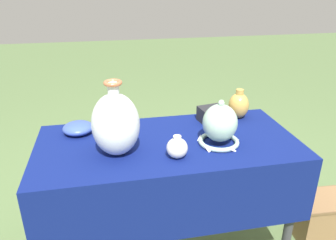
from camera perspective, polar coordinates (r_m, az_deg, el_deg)
The scene contains 8 objects.
display_table at distance 1.61m, azimuth 0.16°, elevation -6.68°, with size 1.26×0.61×0.72m.
vase_tall_bulbous at distance 1.44m, azimuth -9.10°, elevation -0.66°, with size 0.21×0.21×0.34m.
vase_dome_bell at distance 1.54m, azimuth 9.01°, elevation -0.98°, with size 0.20×0.21×0.23m.
mosaic_tile_box at distance 1.80m, azimuth 7.96°, elevation 0.95°, with size 0.17×0.14×0.08m.
jar_round_ochre at distance 1.86m, azimuth 12.20°, elevation 2.54°, with size 0.11×0.11×0.17m.
jar_round_ivory at distance 1.43m, azimuth 1.59°, elevation -4.85°, with size 0.09×0.09×0.10m.
bowl_shallow_cobalt at distance 1.71m, azimuth -15.38°, elevation -1.35°, with size 0.15×0.15×0.06m, color #3851A8.
wooden_crate at distance 2.24m, azimuth 25.81°, elevation -14.77°, with size 0.39×0.25×0.27m.
Camera 1 is at (-0.28, -1.39, 1.44)m, focal length 35.00 mm.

